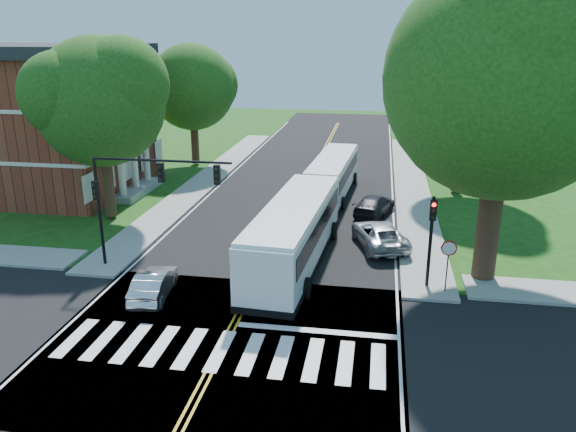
% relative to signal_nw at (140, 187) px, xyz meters
% --- Properties ---
extents(ground, '(140.00, 140.00, 0.00)m').
position_rel_signal_nw_xyz_m(ground, '(5.86, -6.43, -4.38)').
color(ground, '#1D4210').
rests_on(ground, ground).
extents(road, '(14.00, 96.00, 0.01)m').
position_rel_signal_nw_xyz_m(road, '(5.86, 11.57, -4.37)').
color(road, black).
rests_on(road, ground).
extents(cross_road, '(60.00, 12.00, 0.01)m').
position_rel_signal_nw_xyz_m(cross_road, '(5.86, -6.43, -4.37)').
color(cross_road, black).
rests_on(cross_road, ground).
extents(center_line, '(0.36, 70.00, 0.01)m').
position_rel_signal_nw_xyz_m(center_line, '(5.86, 15.57, -4.36)').
color(center_line, gold).
rests_on(center_line, road).
extents(edge_line_w, '(0.12, 70.00, 0.01)m').
position_rel_signal_nw_xyz_m(edge_line_w, '(-0.94, 15.57, -4.36)').
color(edge_line_w, silver).
rests_on(edge_line_w, road).
extents(edge_line_e, '(0.12, 70.00, 0.01)m').
position_rel_signal_nw_xyz_m(edge_line_e, '(12.66, 15.57, -4.36)').
color(edge_line_e, silver).
rests_on(edge_line_e, road).
extents(crosswalk, '(12.60, 3.00, 0.01)m').
position_rel_signal_nw_xyz_m(crosswalk, '(5.86, -6.93, -4.36)').
color(crosswalk, silver).
rests_on(crosswalk, road).
extents(stop_bar, '(6.60, 0.40, 0.01)m').
position_rel_signal_nw_xyz_m(stop_bar, '(9.36, -4.83, -4.36)').
color(stop_bar, silver).
rests_on(stop_bar, road).
extents(sidewalk_nw, '(2.60, 40.00, 0.15)m').
position_rel_signal_nw_xyz_m(sidewalk_nw, '(-2.44, 18.57, -4.30)').
color(sidewalk_nw, gray).
rests_on(sidewalk_nw, ground).
extents(sidewalk_ne, '(2.60, 40.00, 0.15)m').
position_rel_signal_nw_xyz_m(sidewalk_ne, '(14.16, 18.57, -4.30)').
color(sidewalk_ne, gray).
rests_on(sidewalk_ne, ground).
extents(tree_ne_big, '(10.80, 10.80, 14.91)m').
position_rel_signal_nw_xyz_m(tree_ne_big, '(16.86, 1.57, 5.24)').
color(tree_ne_big, '#2F2112').
rests_on(tree_ne_big, ground).
extents(tree_west_near, '(8.00, 8.00, 11.40)m').
position_rel_signal_nw_xyz_m(tree_west_near, '(-5.64, 7.57, 3.15)').
color(tree_west_near, '#2F2112').
rests_on(tree_west_near, ground).
extents(tree_west_far, '(7.60, 7.60, 10.67)m').
position_rel_signal_nw_xyz_m(tree_west_far, '(-5.14, 23.57, 2.62)').
color(tree_west_far, '#2F2112').
rests_on(tree_west_far, ground).
extents(tree_east_mid, '(8.40, 8.40, 11.93)m').
position_rel_signal_nw_xyz_m(tree_east_mid, '(17.36, 17.57, 3.48)').
color(tree_east_mid, '#2F2112').
rests_on(tree_east_mid, ground).
extents(tree_east_far, '(7.20, 7.20, 10.34)m').
position_rel_signal_nw_xyz_m(tree_east_far, '(18.36, 33.57, 2.48)').
color(tree_east_far, '#2F2112').
rests_on(tree_east_far, ground).
extents(brick_building, '(20.00, 13.00, 10.80)m').
position_rel_signal_nw_xyz_m(brick_building, '(-16.10, 13.57, 1.04)').
color(brick_building, maroon).
rests_on(brick_building, ground).
extents(signal_nw, '(7.15, 0.46, 5.66)m').
position_rel_signal_nw_xyz_m(signal_nw, '(0.00, 0.00, 0.00)').
color(signal_nw, black).
rests_on(signal_nw, ground).
extents(signal_ne, '(0.30, 0.46, 4.40)m').
position_rel_signal_nw_xyz_m(signal_ne, '(14.06, 0.01, -1.41)').
color(signal_ne, black).
rests_on(signal_ne, ground).
extents(stop_sign, '(0.76, 0.08, 2.53)m').
position_rel_signal_nw_xyz_m(stop_sign, '(14.86, -0.45, -2.35)').
color(stop_sign, black).
rests_on(stop_sign, ground).
extents(bus_lead, '(3.71, 12.91, 3.30)m').
position_rel_signal_nw_xyz_m(bus_lead, '(7.37, 1.97, -2.62)').
color(bus_lead, white).
rests_on(bus_lead, road).
extents(bus_follow, '(3.26, 11.38, 2.91)m').
position_rel_signal_nw_xyz_m(bus_follow, '(8.18, 15.35, -2.83)').
color(bus_follow, white).
rests_on(bus_follow, road).
extents(hatchback, '(1.79, 4.06, 1.30)m').
position_rel_signal_nw_xyz_m(hatchback, '(1.60, -2.91, -3.72)').
color(hatchback, silver).
rests_on(hatchback, road).
extents(suv, '(3.72, 5.57, 1.42)m').
position_rel_signal_nw_xyz_m(suv, '(11.75, 5.25, -3.66)').
color(suv, silver).
rests_on(suv, road).
extents(dark_sedan, '(3.03, 4.93, 1.33)m').
position_rel_signal_nw_xyz_m(dark_sedan, '(11.35, 11.11, -3.70)').
color(dark_sedan, black).
rests_on(dark_sedan, road).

